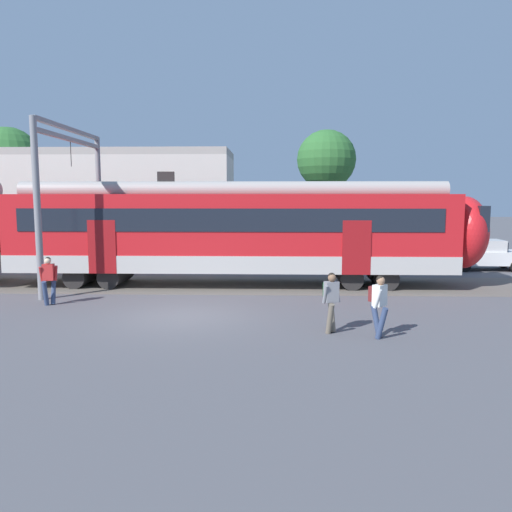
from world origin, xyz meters
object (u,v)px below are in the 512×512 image
at_px(pedestrian_red, 49,277).
at_px(pedestrian_grey, 331,297).
at_px(commuter_train, 30,231).
at_px(parked_car_white, 484,255).
at_px(pedestrian_white, 379,301).

relative_size(pedestrian_red, pedestrian_grey, 1.00).
xyz_separation_m(commuter_train, pedestrian_red, (2.59, -4.11, -1.29)).
bearing_deg(pedestrian_red, pedestrian_grey, -19.25).
relative_size(commuter_train, parked_car_white, 9.35).
bearing_deg(pedestrian_grey, pedestrian_white, -21.16).
relative_size(commuter_train, pedestrian_white, 22.83).
xyz_separation_m(commuter_train, pedestrian_grey, (11.82, -7.33, -1.26)).
bearing_deg(pedestrian_grey, pedestrian_red, 160.75).
bearing_deg(commuter_train, pedestrian_red, -57.80).
xyz_separation_m(pedestrian_white, parked_car_white, (7.99, 12.60, -0.21)).
distance_m(pedestrian_red, pedestrian_grey, 9.78).
bearing_deg(pedestrian_red, pedestrian_white, -19.47).
height_order(commuter_train, pedestrian_grey, commuter_train).
distance_m(commuter_train, pedestrian_red, 5.02).
bearing_deg(pedestrian_grey, commuter_train, 148.18).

